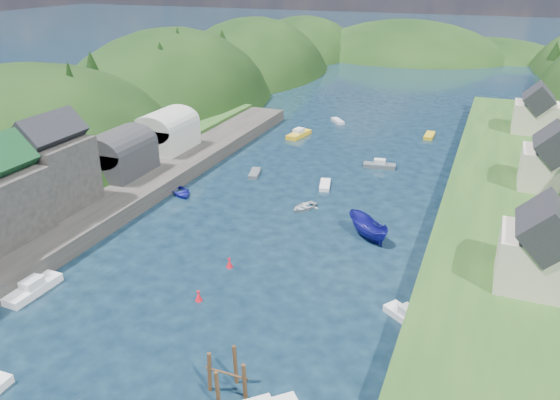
% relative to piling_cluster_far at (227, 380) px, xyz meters
% --- Properties ---
extents(ground, '(600.00, 600.00, 0.00)m').
position_rel_piling_cluster_far_xyz_m(ground, '(-6.29, 48.06, -1.36)').
color(ground, black).
rests_on(ground, ground).
extents(hillside_left, '(44.00, 245.56, 52.00)m').
position_rel_piling_cluster_far_xyz_m(hillside_left, '(-51.29, 73.06, -9.39)').
color(hillside_left, black).
rests_on(hillside_left, ground).
extents(far_hills, '(103.00, 68.00, 44.00)m').
position_rel_piling_cluster_far_xyz_m(far_hills, '(-5.08, 172.07, -12.16)').
color(far_hills, black).
rests_on(far_hills, ground).
extents(hill_trees, '(91.53, 149.65, 12.43)m').
position_rel_piling_cluster_far_xyz_m(hill_trees, '(-6.10, 62.64, 9.65)').
color(hill_trees, black).
rests_on(hill_trees, ground).
extents(quay_left, '(12.00, 110.00, 2.00)m').
position_rel_piling_cluster_far_xyz_m(quay_left, '(-30.29, 18.06, -0.36)').
color(quay_left, '#2D2B28').
rests_on(quay_left, ground).
extents(terrace_left_grass, '(12.00, 110.00, 2.50)m').
position_rel_piling_cluster_far_xyz_m(terrace_left_grass, '(-37.29, 18.06, -0.11)').
color(terrace_left_grass, '#234719').
rests_on(terrace_left_grass, ground).
extents(boat_sheds, '(7.00, 21.00, 7.50)m').
position_rel_piling_cluster_far_xyz_m(boat_sheds, '(-32.29, 37.06, 3.91)').
color(boat_sheds, '#2D2D30').
rests_on(boat_sheds, quay_left).
extents(terrace_right, '(16.00, 120.00, 2.40)m').
position_rel_piling_cluster_far_xyz_m(terrace_right, '(18.71, 38.06, -0.16)').
color(terrace_right, '#234719').
rests_on(terrace_right, ground).
extents(right_bank_cottages, '(9.00, 59.24, 8.41)m').
position_rel_piling_cluster_far_xyz_m(right_bank_cottages, '(21.71, 46.40, 4.49)').
color(right_bank_cottages, beige).
rests_on(right_bank_cottages, terrace_right).
extents(piling_cluster_far, '(3.39, 3.15, 3.85)m').
position_rel_piling_cluster_far_xyz_m(piling_cluster_far, '(0.00, 0.00, 0.00)').
color(piling_cluster_far, '#382314').
rests_on(piling_cluster_far, ground).
extents(channel_buoy_near, '(0.70, 0.70, 1.10)m').
position_rel_piling_cluster_far_xyz_m(channel_buoy_near, '(-7.98, 9.86, -0.88)').
color(channel_buoy_near, red).
rests_on(channel_buoy_near, ground).
extents(channel_buoy_far, '(0.70, 0.70, 1.10)m').
position_rel_piling_cluster_far_xyz_m(channel_buoy_far, '(-8.08, 16.42, -0.88)').
color(channel_buoy_far, red).
rests_on(channel_buoy_far, ground).
extents(moored_boats, '(38.75, 96.55, 2.50)m').
position_rel_piling_cluster_far_xyz_m(moored_boats, '(-7.50, 20.60, -0.70)').
color(moored_boats, navy).
rests_on(moored_boats, ground).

